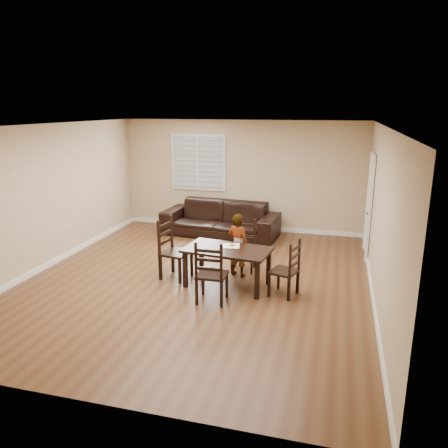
{
  "coord_description": "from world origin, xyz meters",
  "views": [
    {
      "loc": [
        2.34,
        -6.94,
        3.0
      ],
      "look_at": [
        0.43,
        0.23,
        1.0
      ],
      "focal_mm": 35.0,
      "sensor_mm": 36.0,
      "label": 1
    }
  ],
  "objects_px": {
    "chair_left": "(170,250)",
    "sofa": "(220,219)",
    "chair_near": "(244,246)",
    "child": "(238,245)",
    "dining_table": "(227,254)",
    "donut": "(232,245)",
    "chair_right": "(290,271)",
    "chair_far": "(210,276)"
  },
  "relations": [
    {
      "from": "dining_table",
      "to": "chair_far",
      "type": "distance_m",
      "value": 0.79
    },
    {
      "from": "child",
      "to": "dining_table",
      "type": "bearing_deg",
      "value": 104.85
    },
    {
      "from": "dining_table",
      "to": "chair_near",
      "type": "height_order",
      "value": "chair_near"
    },
    {
      "from": "chair_left",
      "to": "donut",
      "type": "height_order",
      "value": "chair_left"
    },
    {
      "from": "chair_left",
      "to": "donut",
      "type": "bearing_deg",
      "value": -79.69
    },
    {
      "from": "chair_right",
      "to": "chair_left",
      "type": "bearing_deg",
      "value": -81.29
    },
    {
      "from": "child",
      "to": "chair_near",
      "type": "bearing_deg",
      "value": -72.16
    },
    {
      "from": "chair_left",
      "to": "sofa",
      "type": "distance_m",
      "value": 2.81
    },
    {
      "from": "chair_right",
      "to": "donut",
      "type": "bearing_deg",
      "value": -90.11
    },
    {
      "from": "chair_right",
      "to": "child",
      "type": "xyz_separation_m",
      "value": [
        -1.03,
        0.68,
        0.15
      ]
    },
    {
      "from": "chair_right",
      "to": "sofa",
      "type": "relative_size",
      "value": 0.34
    },
    {
      "from": "chair_far",
      "to": "sofa",
      "type": "distance_m",
      "value": 3.83
    },
    {
      "from": "chair_far",
      "to": "donut",
      "type": "bearing_deg",
      "value": -98.9
    },
    {
      "from": "donut",
      "to": "sofa",
      "type": "distance_m",
      "value": 2.97
    },
    {
      "from": "chair_far",
      "to": "child",
      "type": "bearing_deg",
      "value": -98.13
    },
    {
      "from": "chair_right",
      "to": "child",
      "type": "height_order",
      "value": "child"
    },
    {
      "from": "donut",
      "to": "chair_right",
      "type": "bearing_deg",
      "value": -16.65
    },
    {
      "from": "chair_left",
      "to": "sofa",
      "type": "bearing_deg",
      "value": 6.12
    },
    {
      "from": "chair_near",
      "to": "sofa",
      "type": "bearing_deg",
      "value": 113.75
    },
    {
      "from": "dining_table",
      "to": "chair_right",
      "type": "height_order",
      "value": "chair_right"
    },
    {
      "from": "chair_far",
      "to": "chair_left",
      "type": "height_order",
      "value": "chair_left"
    },
    {
      "from": "chair_near",
      "to": "chair_left",
      "type": "bearing_deg",
      "value": -150.65
    },
    {
      "from": "chair_near",
      "to": "chair_right",
      "type": "relative_size",
      "value": 1.01
    },
    {
      "from": "chair_right",
      "to": "sofa",
      "type": "distance_m",
      "value": 3.71
    },
    {
      "from": "donut",
      "to": "sofa",
      "type": "xyz_separation_m",
      "value": [
        -0.98,
        2.79,
        -0.3
      ]
    },
    {
      "from": "chair_far",
      "to": "donut",
      "type": "distance_m",
      "value": 0.97
    },
    {
      "from": "chair_right",
      "to": "sofa",
      "type": "bearing_deg",
      "value": -130.26
    },
    {
      "from": "dining_table",
      "to": "chair_right",
      "type": "distance_m",
      "value": 1.12
    },
    {
      "from": "dining_table",
      "to": "chair_right",
      "type": "xyz_separation_m",
      "value": [
        1.09,
        -0.16,
        -0.16
      ]
    },
    {
      "from": "chair_near",
      "to": "sofa",
      "type": "distance_m",
      "value": 2.28
    },
    {
      "from": "chair_right",
      "to": "chair_near",
      "type": "bearing_deg",
      "value": -120.64
    },
    {
      "from": "sofa",
      "to": "chair_far",
      "type": "bearing_deg",
      "value": -71.97
    },
    {
      "from": "child",
      "to": "donut",
      "type": "height_order",
      "value": "child"
    },
    {
      "from": "child",
      "to": "chair_left",
      "type": "bearing_deg",
      "value": 39.54
    },
    {
      "from": "sofa",
      "to": "chair_right",
      "type": "bearing_deg",
      "value": -51.77
    },
    {
      "from": "chair_left",
      "to": "sofa",
      "type": "relative_size",
      "value": 0.4
    },
    {
      "from": "chair_far",
      "to": "child",
      "type": "relative_size",
      "value": 0.88
    },
    {
      "from": "dining_table",
      "to": "chair_far",
      "type": "bearing_deg",
      "value": -88.58
    },
    {
      "from": "chair_far",
      "to": "sofa",
      "type": "bearing_deg",
      "value": -78.78
    },
    {
      "from": "chair_left",
      "to": "chair_near",
      "type": "bearing_deg",
      "value": -47.68
    },
    {
      "from": "chair_left",
      "to": "child",
      "type": "height_order",
      "value": "child"
    },
    {
      "from": "chair_near",
      "to": "donut",
      "type": "distance_m",
      "value": 0.81
    }
  ]
}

